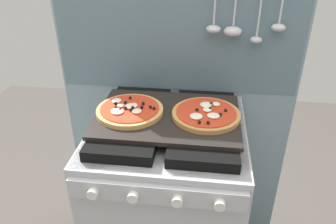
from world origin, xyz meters
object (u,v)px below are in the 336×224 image
stove (168,204)px  baking_tray (168,116)px  pizza_right (206,114)px  pizza_left (129,110)px

stove → baking_tray: size_ratio=1.67×
stove → baking_tray: baking_tray is taller
pizza_right → stove: bearing=-179.2°
stove → baking_tray: (0.00, 0.00, 0.46)m
stove → pizza_right: size_ratio=3.53×
baking_tray → pizza_right: 0.14m
pizza_left → pizza_right: (0.29, 0.01, -0.00)m
baking_tray → stove: bearing=-90.0°
stove → pizza_left: 0.50m
stove → pizza_left: pizza_left is taller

